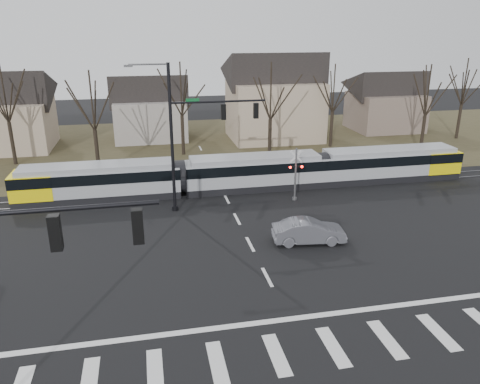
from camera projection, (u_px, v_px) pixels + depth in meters
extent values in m
plane|color=black|center=(278.00, 298.00, 22.59)|extent=(140.00, 140.00, 0.00)
cube|color=#38331E|center=(198.00, 144.00, 52.12)|extent=(140.00, 28.00, 0.01)
cube|color=silver|center=(89.00, 381.00, 17.29)|extent=(0.60, 2.60, 0.01)
cube|color=silver|center=(155.00, 371.00, 17.75)|extent=(0.60, 2.60, 0.01)
cube|color=silver|center=(217.00, 363.00, 18.21)|extent=(0.60, 2.60, 0.01)
cube|color=silver|center=(277.00, 354.00, 18.67)|extent=(0.60, 2.60, 0.01)
cube|color=silver|center=(333.00, 347.00, 19.13)|extent=(0.60, 2.60, 0.01)
cube|color=silver|center=(387.00, 339.00, 19.59)|extent=(0.60, 2.60, 0.01)
cube|color=silver|center=(438.00, 332.00, 20.05)|extent=(0.60, 2.60, 0.01)
cube|color=silver|center=(289.00, 319.00, 20.93)|extent=(28.00, 0.35, 0.01)
cube|color=silver|center=(267.00, 277.00, 24.44)|extent=(0.18, 2.00, 0.01)
cube|color=silver|center=(250.00, 244.00, 28.13)|extent=(0.18, 2.00, 0.01)
cube|color=silver|center=(237.00, 219.00, 31.82)|extent=(0.18, 2.00, 0.01)
cube|color=silver|center=(227.00, 199.00, 35.51)|extent=(0.18, 2.00, 0.01)
cube|color=silver|center=(218.00, 183.00, 39.20)|extent=(0.18, 2.00, 0.01)
cube|color=silver|center=(211.00, 169.00, 42.89)|extent=(0.18, 2.00, 0.01)
cube|color=silver|center=(205.00, 158.00, 46.58)|extent=(0.18, 2.00, 0.01)
cube|color=silver|center=(200.00, 148.00, 50.27)|extent=(0.18, 2.00, 0.01)
cube|color=#59595E|center=(224.00, 194.00, 36.52)|extent=(90.00, 0.12, 0.06)
cube|color=#59595E|center=(221.00, 188.00, 37.81)|extent=(90.00, 0.12, 0.06)
cube|color=gray|center=(98.00, 182.00, 35.10)|extent=(12.12, 2.61, 2.72)
cube|color=black|center=(97.00, 175.00, 34.91)|extent=(12.14, 2.65, 0.79)
cube|color=#FFE407|center=(33.00, 185.00, 34.19)|extent=(2.98, 2.67, 1.82)
cube|color=gray|center=(255.00, 172.00, 37.42)|extent=(11.18, 2.61, 2.72)
cube|color=black|center=(255.00, 166.00, 37.23)|extent=(11.20, 2.65, 0.79)
cube|color=gray|center=(388.00, 164.00, 39.65)|extent=(12.12, 2.61, 2.72)
cube|color=black|center=(389.00, 158.00, 39.46)|extent=(12.14, 2.65, 0.79)
cube|color=#FFE407|center=(437.00, 160.00, 40.49)|extent=(2.98, 2.67, 1.82)
imported|color=#5A5B63|center=(309.00, 231.00, 28.17)|extent=(2.58, 4.75, 1.44)
cylinder|color=black|center=(39.00, 211.00, 12.84)|extent=(6.50, 0.14, 0.14)
cube|color=black|center=(55.00, 233.00, 13.14)|extent=(0.32, 0.32, 1.05)
sphere|color=#FF0C07|center=(54.00, 222.00, 13.03)|extent=(0.22, 0.22, 0.22)
cube|color=black|center=(138.00, 226.00, 13.57)|extent=(0.32, 0.32, 1.05)
sphere|color=#FF0C07|center=(137.00, 216.00, 13.46)|extent=(0.22, 0.22, 0.22)
cylinder|color=black|center=(172.00, 140.00, 31.66)|extent=(0.22, 0.22, 10.20)
cylinder|color=black|center=(175.00, 208.00, 33.31)|extent=(0.44, 0.44, 0.30)
cylinder|color=black|center=(219.00, 102.00, 31.44)|extent=(6.50, 0.14, 0.14)
cube|color=#0C5926|center=(193.00, 100.00, 31.06)|extent=(0.90, 0.03, 0.22)
cube|color=black|center=(223.00, 112.00, 31.74)|extent=(0.32, 0.32, 1.05)
sphere|color=#FF0C07|center=(223.00, 107.00, 31.63)|extent=(0.22, 0.22, 0.22)
cube|color=black|center=(256.00, 111.00, 32.18)|extent=(0.32, 0.32, 1.05)
sphere|color=#FF0C07|center=(256.00, 106.00, 32.07)|extent=(0.22, 0.22, 0.22)
cube|color=#59595B|center=(128.00, 66.00, 29.53)|extent=(0.55, 0.22, 0.14)
cylinder|color=#59595B|center=(295.00, 174.00, 34.69)|extent=(0.14, 0.14, 4.00)
cylinder|color=#59595B|center=(294.00, 198.00, 35.33)|extent=(0.36, 0.36, 0.20)
cube|color=silver|center=(296.00, 156.00, 34.23)|extent=(0.95, 0.04, 0.95)
cube|color=silver|center=(296.00, 156.00, 34.23)|extent=(0.95, 0.04, 0.95)
cube|color=black|center=(296.00, 167.00, 34.49)|extent=(1.00, 0.10, 0.12)
sphere|color=#FF0C07|center=(290.00, 167.00, 34.33)|extent=(0.18, 0.18, 0.18)
sphere|color=#FF0C07|center=(302.00, 167.00, 34.51)|extent=(0.18, 0.18, 0.18)
cube|color=tan|center=(7.00, 126.00, 49.30)|extent=(9.00, 8.00, 5.00)
cube|color=gray|center=(150.00, 119.00, 54.10)|extent=(8.00, 7.00, 4.50)
cube|color=tan|center=(274.00, 111.00, 53.68)|extent=(10.00, 8.00, 6.50)
cube|color=#6B5A4F|center=(385.00, 112.00, 58.74)|extent=(8.00, 7.00, 4.50)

